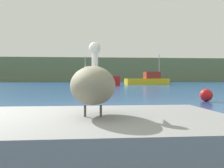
{
  "coord_description": "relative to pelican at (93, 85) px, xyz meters",
  "views": [
    {
      "loc": [
        1.38,
        -3.87,
        1.16
      ],
      "look_at": [
        3.4,
        16.41,
        0.68
      ],
      "focal_mm": 43.5,
      "sensor_mm": 36.0,
      "label": 1
    }
  ],
  "objects": [
    {
      "name": "hillside_backdrop",
      "position": [
        -1.48,
        82.24,
        2.37
      ],
      "size": [
        140.0,
        17.96,
        6.9
      ],
      "primitive_type": "cube",
      "color": "#6B7A51",
      "rests_on": "ground"
    },
    {
      "name": "pier_dock",
      "position": [
        -0.0,
        -0.01,
        -0.74
      ],
      "size": [
        3.59,
        2.59,
        0.67
      ],
      "primitive_type": "cube",
      "color": "gray",
      "rests_on": "ground"
    },
    {
      "name": "pelican",
      "position": [
        0.0,
        0.0,
        0.0
      ],
      "size": [
        0.67,
        1.51,
        1.0
      ],
      "rotation": [
        0.0,
        0.0,
        1.48
      ],
      "color": "gray",
      "rests_on": "pier_dock"
    },
    {
      "name": "fishing_boat_red",
      "position": [
        1.58,
        36.15,
        -0.12
      ],
      "size": [
        6.53,
        3.24,
        4.21
      ],
      "rotation": [
        0.0,
        0.0,
        3.38
      ],
      "color": "red",
      "rests_on": "ground"
    },
    {
      "name": "fishing_boat_yellow",
      "position": [
        10.67,
        42.17,
        -0.31
      ],
      "size": [
        7.65,
        3.07,
        5.18
      ],
      "rotation": [
        0.0,
        0.0,
        0.11
      ],
      "color": "yellow",
      "rests_on": "ground"
    },
    {
      "name": "mooring_buoy",
      "position": [
        5.78,
        9.18,
        -0.77
      ],
      "size": [
        0.61,
        0.61,
        0.61
      ],
      "primitive_type": "sphere",
      "color": "red",
      "rests_on": "ground"
    }
  ]
}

